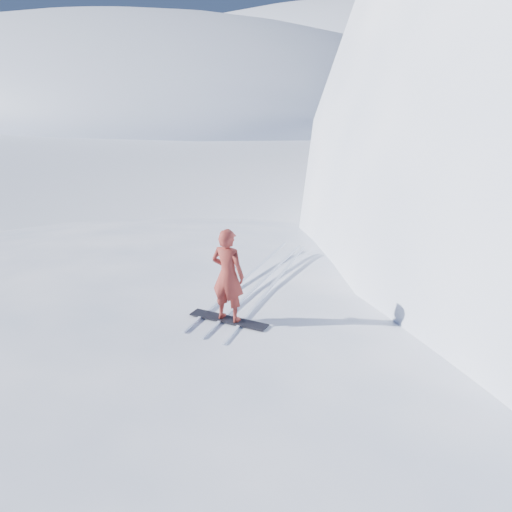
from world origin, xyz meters
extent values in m
ellipsoid|color=white|center=(1.00, 3.00, 0.00)|extent=(36.00, 28.00, 4.80)
ellipsoid|color=white|center=(-70.00, 60.00, 0.00)|extent=(120.00, 70.00, 28.00)
ellipsoid|color=white|center=(-40.00, 110.00, 0.00)|extent=(140.00, 90.00, 36.00)
ellipsoid|color=white|center=(-2.00, 6.00, 0.00)|extent=(7.00, 6.30, 1.00)
cube|color=black|center=(-0.56, 3.52, 2.41)|extent=(1.72, 0.54, 0.03)
imported|color=maroon|center=(-0.56, 3.52, 3.39)|extent=(0.76, 0.55, 1.93)
cube|color=silver|center=(-1.60, 5.53, 2.42)|extent=(1.30, 5.88, 0.04)
cube|color=silver|center=(-1.13, 5.53, 2.42)|extent=(1.29, 5.88, 0.04)
cube|color=silver|center=(-0.81, 5.53, 2.42)|extent=(1.62, 5.81, 0.04)
camera|label=1|loc=(5.80, -4.88, 7.56)|focal=40.00mm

